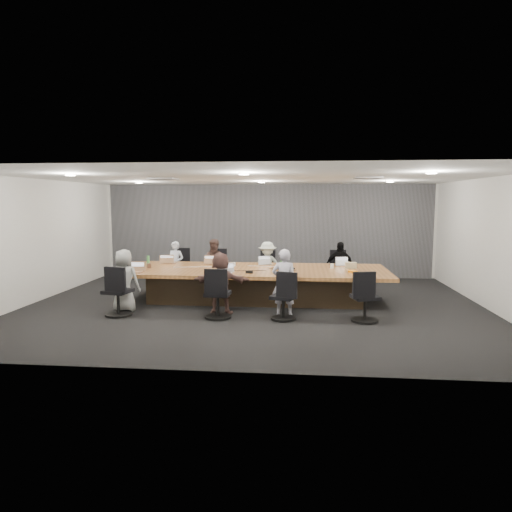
# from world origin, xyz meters

# --- Properties ---
(floor) EXTENTS (10.00, 8.00, 0.00)m
(floor) POSITION_xyz_m (0.00, 0.00, 0.00)
(floor) COLOR black
(floor) RESTS_ON ground
(ceiling) EXTENTS (10.00, 8.00, 0.00)m
(ceiling) POSITION_xyz_m (0.00, 0.00, 2.80)
(ceiling) COLOR white
(ceiling) RESTS_ON wall_back
(wall_back) EXTENTS (10.00, 0.00, 2.80)m
(wall_back) POSITION_xyz_m (0.00, 4.00, 1.40)
(wall_back) COLOR beige
(wall_back) RESTS_ON ground
(wall_front) EXTENTS (10.00, 0.00, 2.80)m
(wall_front) POSITION_xyz_m (0.00, -4.00, 1.40)
(wall_front) COLOR beige
(wall_front) RESTS_ON ground
(wall_left) EXTENTS (0.00, 8.00, 2.80)m
(wall_left) POSITION_xyz_m (-5.00, 0.00, 1.40)
(wall_left) COLOR beige
(wall_left) RESTS_ON ground
(wall_right) EXTENTS (0.00, 8.00, 2.80)m
(wall_right) POSITION_xyz_m (5.00, 0.00, 1.40)
(wall_right) COLOR beige
(wall_right) RESTS_ON ground
(curtain) EXTENTS (9.80, 0.04, 2.80)m
(curtain) POSITION_xyz_m (0.00, 3.92, 1.40)
(curtain) COLOR #545459
(curtain) RESTS_ON ground
(conference_table) EXTENTS (6.00, 2.20, 0.74)m
(conference_table) POSITION_xyz_m (0.00, 0.50, 0.40)
(conference_table) COLOR #322417
(conference_table) RESTS_ON ground
(chair_0) EXTENTS (0.62, 0.62, 0.81)m
(chair_0) POSITION_xyz_m (-2.29, 2.20, 0.40)
(chair_0) COLOR black
(chair_0) RESTS_ON ground
(chair_1) EXTENTS (0.56, 0.56, 0.79)m
(chair_1) POSITION_xyz_m (-1.21, 2.20, 0.40)
(chair_1) COLOR black
(chair_1) RESTS_ON ground
(chair_2) EXTENTS (0.56, 0.56, 0.75)m
(chair_2) POSITION_xyz_m (0.16, 2.20, 0.37)
(chair_2) COLOR black
(chair_2) RESTS_ON ground
(chair_3) EXTENTS (0.54, 0.54, 0.79)m
(chair_3) POSITION_xyz_m (2.01, 2.20, 0.40)
(chair_3) COLOR black
(chair_3) RESTS_ON ground
(chair_4) EXTENTS (0.67, 0.67, 0.84)m
(chair_4) POSITION_xyz_m (-2.63, -1.20, 0.42)
(chair_4) COLOR black
(chair_4) RESTS_ON ground
(chair_5) EXTENTS (0.57, 0.57, 0.82)m
(chair_5) POSITION_xyz_m (-0.60, -1.20, 0.41)
(chair_5) COLOR black
(chair_5) RESTS_ON ground
(chair_6) EXTENTS (0.64, 0.64, 0.75)m
(chair_6) POSITION_xyz_m (0.69, -1.20, 0.38)
(chair_6) COLOR black
(chair_6) RESTS_ON ground
(chair_7) EXTENTS (0.66, 0.66, 0.80)m
(chair_7) POSITION_xyz_m (2.25, -1.20, 0.40)
(chair_7) COLOR black
(chair_7) RESTS_ON ground
(person_0) EXTENTS (0.50, 0.38, 1.24)m
(person_0) POSITION_xyz_m (-2.29, 1.85, 0.62)
(person_0) COLOR silver
(person_0) RESTS_ON ground
(laptop_0) EXTENTS (0.38, 0.29, 0.02)m
(laptop_0) POSITION_xyz_m (-2.29, 1.30, 0.75)
(laptop_0) COLOR #8C6647
(laptop_0) RESTS_ON conference_table
(person_1) EXTENTS (0.71, 0.59, 1.31)m
(person_1) POSITION_xyz_m (-1.21, 1.85, 0.65)
(person_1) COLOR #46322D
(person_1) RESTS_ON ground
(laptop_1) EXTENTS (0.39, 0.29, 0.02)m
(laptop_1) POSITION_xyz_m (-1.21, 1.30, 0.75)
(laptop_1) COLOR #8C6647
(laptop_1) RESTS_ON conference_table
(person_2) EXTENTS (0.83, 0.50, 1.25)m
(person_2) POSITION_xyz_m (0.16, 1.85, 0.62)
(person_2) COLOR #A5B1A6
(person_2) RESTS_ON ground
(laptop_2) EXTENTS (0.32, 0.25, 0.02)m
(laptop_2) POSITION_xyz_m (0.16, 1.30, 0.75)
(laptop_2) COLOR #B2B2B7
(laptop_2) RESTS_ON conference_table
(person_3) EXTENTS (0.75, 0.33, 1.27)m
(person_3) POSITION_xyz_m (2.01, 1.85, 0.63)
(person_3) COLOR black
(person_3) RESTS_ON ground
(laptop_3) EXTENTS (0.31, 0.22, 0.02)m
(laptop_3) POSITION_xyz_m (2.01, 1.30, 0.75)
(laptop_3) COLOR #B2B2B7
(laptop_3) RESTS_ON conference_table
(person_4) EXTENTS (0.65, 0.43, 1.31)m
(person_4) POSITION_xyz_m (-2.63, -0.85, 0.65)
(person_4) COLOR gray
(person_4) RESTS_ON ground
(laptop_4) EXTENTS (0.38, 0.28, 0.02)m
(laptop_4) POSITION_xyz_m (-2.63, -0.30, 0.75)
(laptop_4) COLOR #8C6647
(laptop_4) RESTS_ON conference_table
(person_5) EXTENTS (1.18, 0.38, 1.28)m
(person_5) POSITION_xyz_m (-0.60, -0.85, 0.64)
(person_5) COLOR #523631
(person_5) RESTS_ON ground
(laptop_5) EXTENTS (0.33, 0.24, 0.02)m
(laptop_5) POSITION_xyz_m (-0.60, -0.30, 0.75)
(laptop_5) COLOR #B2B2B7
(laptop_5) RESTS_ON conference_table
(person_6) EXTENTS (0.51, 0.35, 1.35)m
(person_6) POSITION_xyz_m (0.69, -0.85, 0.68)
(person_6) COLOR #B1AEC1
(person_6) RESTS_ON ground
(laptop_6) EXTENTS (0.32, 0.25, 0.02)m
(laptop_6) POSITION_xyz_m (0.69, -0.30, 0.75)
(laptop_6) COLOR #B2B2B7
(laptop_6) RESTS_ON conference_table
(bottle_green_left) EXTENTS (0.09, 0.09, 0.25)m
(bottle_green_left) POSITION_xyz_m (-2.65, 0.73, 0.86)
(bottle_green_left) COLOR #459446
(bottle_green_left) RESTS_ON conference_table
(bottle_green_right) EXTENTS (0.09, 0.09, 0.26)m
(bottle_green_right) POSITION_xyz_m (0.60, 0.15, 0.87)
(bottle_green_right) COLOR #459446
(bottle_green_right) RESTS_ON conference_table
(bottle_clear) EXTENTS (0.09, 0.09, 0.24)m
(bottle_clear) POSITION_xyz_m (-0.92, 0.59, 0.86)
(bottle_clear) COLOR silver
(bottle_clear) RESTS_ON conference_table
(cup_white_far) EXTENTS (0.09, 0.09, 0.09)m
(cup_white_far) POSITION_xyz_m (-0.58, 0.87, 0.78)
(cup_white_far) COLOR white
(cup_white_far) RESTS_ON conference_table
(cup_white_near) EXTENTS (0.11, 0.11, 0.11)m
(cup_white_near) POSITION_xyz_m (1.74, 0.75, 0.79)
(cup_white_near) COLOR white
(cup_white_near) RESTS_ON conference_table
(mug_brown) EXTENTS (0.12, 0.12, 0.11)m
(mug_brown) POSITION_xyz_m (-2.51, 0.39, 0.80)
(mug_brown) COLOR brown
(mug_brown) RESTS_ON conference_table
(mic_left) EXTENTS (0.14, 0.10, 0.03)m
(mic_left) POSITION_xyz_m (-0.98, -0.06, 0.75)
(mic_left) COLOR black
(mic_left) RESTS_ON conference_table
(mic_right) EXTENTS (0.19, 0.15, 0.03)m
(mic_right) POSITION_xyz_m (0.80, 0.53, 0.76)
(mic_right) COLOR black
(mic_right) RESTS_ON conference_table
(stapler) EXTENTS (0.16, 0.07, 0.06)m
(stapler) POSITION_xyz_m (-0.09, -0.18, 0.77)
(stapler) COLOR black
(stapler) RESTS_ON conference_table
(canvas_bag) EXTENTS (0.26, 0.16, 0.14)m
(canvas_bag) POSITION_xyz_m (2.18, 0.82, 0.81)
(canvas_bag) COLOR tan
(canvas_bag) RESTS_ON conference_table
(snack_packet) EXTENTS (0.21, 0.21, 0.04)m
(snack_packet) POSITION_xyz_m (2.16, 0.16, 0.76)
(snack_packet) COLOR orange
(snack_packet) RESTS_ON conference_table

